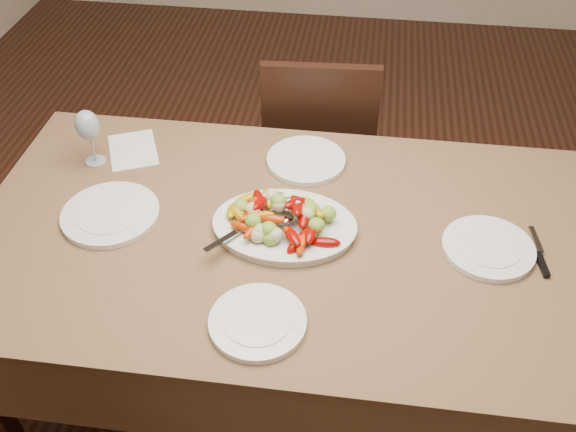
# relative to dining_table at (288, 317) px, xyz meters

# --- Properties ---
(floor) EXTENTS (6.00, 6.00, 0.00)m
(floor) POSITION_rel_dining_table_xyz_m (0.16, 0.14, -0.38)
(floor) COLOR #351A10
(floor) RESTS_ON ground
(dining_table) EXTENTS (1.85, 1.05, 0.76)m
(dining_table) POSITION_rel_dining_table_xyz_m (0.00, 0.00, 0.00)
(dining_table) COLOR brown
(dining_table) RESTS_ON ground
(chair_far) EXTENTS (0.45, 0.45, 0.95)m
(chair_far) POSITION_rel_dining_table_xyz_m (0.01, 0.82, 0.10)
(chair_far) COLOR black
(chair_far) RESTS_ON ground
(serving_platter) EXTENTS (0.40, 0.30, 0.02)m
(serving_platter) POSITION_rel_dining_table_xyz_m (-0.01, 0.01, 0.39)
(serving_platter) COLOR white
(serving_platter) RESTS_ON dining_table
(roasted_vegetables) EXTENTS (0.33, 0.22, 0.09)m
(roasted_vegetables) POSITION_rel_dining_table_xyz_m (-0.01, 0.01, 0.45)
(roasted_vegetables) COLOR #7C0602
(roasted_vegetables) RESTS_ON serving_platter
(serving_spoon) EXTENTS (0.27, 0.21, 0.03)m
(serving_spoon) POSITION_rel_dining_table_xyz_m (-0.08, -0.03, 0.43)
(serving_spoon) COLOR #9EA0A8
(serving_spoon) RESTS_ON serving_platter
(plate_left) EXTENTS (0.29, 0.29, 0.02)m
(plate_left) POSITION_rel_dining_table_xyz_m (-0.53, -0.01, 0.39)
(plate_left) COLOR white
(plate_left) RESTS_ON dining_table
(plate_right) EXTENTS (0.25, 0.25, 0.02)m
(plate_right) POSITION_rel_dining_table_xyz_m (0.56, 0.00, 0.39)
(plate_right) COLOR white
(plate_right) RESTS_ON dining_table
(plate_far) EXTENTS (0.26, 0.26, 0.02)m
(plate_far) POSITION_rel_dining_table_xyz_m (0.01, 0.34, 0.39)
(plate_far) COLOR white
(plate_far) RESTS_ON dining_table
(plate_near) EXTENTS (0.24, 0.24, 0.02)m
(plate_near) POSITION_rel_dining_table_xyz_m (-0.03, -0.34, 0.39)
(plate_near) COLOR white
(plate_near) RESTS_ON dining_table
(wine_glass) EXTENTS (0.08, 0.08, 0.20)m
(wine_glass) POSITION_rel_dining_table_xyz_m (-0.67, 0.24, 0.48)
(wine_glass) COLOR #8C99A5
(wine_glass) RESTS_ON dining_table
(menu_card) EXTENTS (0.22, 0.25, 0.00)m
(menu_card) POSITION_rel_dining_table_xyz_m (-0.57, 0.32, 0.38)
(menu_card) COLOR silver
(menu_card) RESTS_ON dining_table
(table_knife) EXTENTS (0.04, 0.20, 0.01)m
(table_knife) POSITION_rel_dining_table_xyz_m (0.70, 0.00, 0.38)
(table_knife) COLOR #9EA0A8
(table_knife) RESTS_ON dining_table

